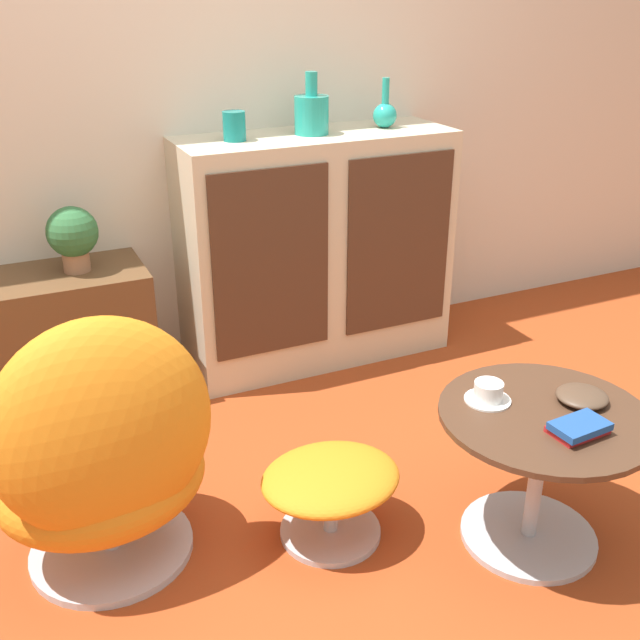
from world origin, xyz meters
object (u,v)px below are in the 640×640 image
book_stack (579,428)px  bowl (582,396)px  ottoman (330,485)px  coffee_table (539,460)px  vase_inner_right (385,113)px  teacup (488,393)px  egg_chair (103,457)px  sideboard (317,250)px  vase_leftmost (234,126)px  vase_inner_left (312,113)px  tv_console (68,340)px  potted_plant (73,235)px

book_stack → bowl: book_stack is taller
ottoman → coffee_table: size_ratio=0.71×
vase_inner_right → teacup: 1.45m
ottoman → teacup: bearing=-18.6°
egg_chair → bowl: size_ratio=5.48×
egg_chair → book_stack: size_ratio=5.01×
sideboard → vase_leftmost: vase_leftmost is taller
vase_inner_left → teacup: (-0.02, -1.28, -0.60)m
ottoman → vase_inner_left: vase_inner_left is taller
ottoman → coffee_table: 0.61m
tv_console → coffee_table: (1.12, -1.41, 0.01)m
book_stack → bowl: (0.13, 0.13, -0.00)m
tv_console → teacup: 1.65m
ottoman → coffee_table: (0.54, -0.27, 0.10)m
coffee_table → bowl: bearing=2.7°
egg_chair → coffee_table: (1.15, -0.42, -0.08)m
tv_console → potted_plant: potted_plant is taller
sideboard → vase_inner_right: (0.31, 0.00, 0.55)m
book_stack → bowl: size_ratio=1.09×
ottoman → egg_chair: bearing=166.2°
tv_console → egg_chair: egg_chair is taller
tv_console → bowl: bearing=-48.2°
egg_chair → teacup: egg_chair is taller
vase_inner_left → teacup: bearing=-91.0°
teacup → book_stack: 0.27m
tv_console → vase_inner_right: bearing=-0.5°
sideboard → vase_leftmost: 0.65m
coffee_table → potted_plant: (-1.05, 1.41, 0.41)m
tv_console → coffee_table: size_ratio=1.05×
vase_inner_right → potted_plant: bearing=179.4°
tv_console → vase_inner_left: 1.31m
tv_console → egg_chair: bearing=-91.7°
coffee_table → potted_plant: 1.81m
coffee_table → vase_inner_left: bearing=93.5°
coffee_table → vase_leftmost: size_ratio=5.40×
potted_plant → teacup: size_ratio=1.84×
egg_chair → ottoman: (0.61, -0.15, -0.19)m
ottoman → book_stack: bearing=-35.4°
ottoman → teacup: teacup is taller
teacup → bowl: size_ratio=0.91×
sideboard → book_stack: 1.52m
vase_inner_left → teacup: vase_inner_left is taller
potted_plant → book_stack: size_ratio=1.54×
vase_inner_left → tv_console: bearing=179.4°
vase_inner_left → book_stack: bearing=-86.5°
vase_leftmost → vase_inner_left: size_ratio=0.46×
vase_inner_left → potted_plant: 1.04m
tv_console → coffee_table: 1.81m
coffee_table → egg_chair: bearing=160.0°
book_stack → tv_console: bearing=126.5°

